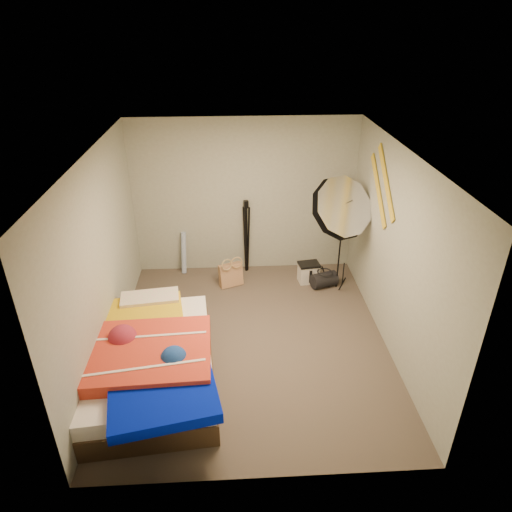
{
  "coord_description": "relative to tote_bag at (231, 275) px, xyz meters",
  "views": [
    {
      "loc": [
        -0.21,
        -4.75,
        3.82
      ],
      "look_at": [
        0.1,
        0.6,
        0.95
      ],
      "focal_mm": 32.0,
      "sensor_mm": 36.0,
      "label": 1
    }
  ],
  "objects": [
    {
      "name": "ceiling",
      "position": [
        0.25,
        -1.42,
        2.32
      ],
      "size": [
        4.0,
        4.0,
        0.0
      ],
      "primitive_type": "plane",
      "rotation": [
        3.14,
        0.0,
        0.0
      ],
      "color": "silver",
      "rests_on": "wall_back"
    },
    {
      "name": "camera_case",
      "position": [
        1.24,
        0.04,
        -0.03
      ],
      "size": [
        0.33,
        0.26,
        0.3
      ],
      "primitive_type": "cube",
      "rotation": [
        0.0,
        0.0,
        0.14
      ],
      "color": "beige",
      "rests_on": "floor"
    },
    {
      "name": "wall_back",
      "position": [
        0.25,
        0.58,
        1.07
      ],
      "size": [
        3.5,
        0.0,
        3.5
      ],
      "primitive_type": "plane",
      "rotation": [
        1.57,
        0.0,
        0.0
      ],
      "color": "#9EA494",
      "rests_on": "floor"
    },
    {
      "name": "tote_bag",
      "position": [
        0.0,
        0.0,
        0.0
      ],
      "size": [
        0.4,
        0.29,
        0.38
      ],
      "primitive_type": "cube",
      "rotation": [
        -0.14,
        0.0,
        0.38
      ],
      "color": "tan",
      "rests_on": "floor"
    },
    {
      "name": "wrapping_roll",
      "position": [
        -0.76,
        0.48,
        0.16
      ],
      "size": [
        0.12,
        0.21,
        0.7
      ],
      "primitive_type": "cylinder",
      "rotation": [
        -0.17,
        0.0,
        -0.23
      ],
      "color": "#5A81BE",
      "rests_on": "floor"
    },
    {
      "name": "floor",
      "position": [
        0.25,
        -1.42,
        -0.18
      ],
      "size": [
        4.0,
        4.0,
        0.0
      ],
      "primitive_type": "plane",
      "color": "brown",
      "rests_on": "ground"
    },
    {
      "name": "bed",
      "position": [
        -0.95,
        -2.08,
        0.12
      ],
      "size": [
        1.72,
        2.38,
        0.61
      ],
      "color": "#483320",
      "rests_on": "floor"
    },
    {
      "name": "duffel_bag",
      "position": [
        1.46,
        -0.12,
        -0.06
      ],
      "size": [
        0.45,
        0.35,
        0.24
      ],
      "primitive_type": "cylinder",
      "rotation": [
        0.0,
        1.57,
        0.32
      ],
      "color": "black",
      "rests_on": "floor"
    },
    {
      "name": "photo_umbrella",
      "position": [
        1.55,
        -0.31,
        1.21
      ],
      "size": [
        1.0,
        0.95,
        1.94
      ],
      "color": "black",
      "rests_on": "floor"
    },
    {
      "name": "wall_left",
      "position": [
        -1.5,
        -1.42,
        1.07
      ],
      "size": [
        0.0,
        4.0,
        4.0
      ],
      "primitive_type": "plane",
      "rotation": [
        1.57,
        0.0,
        1.57
      ],
      "color": "#9EA494",
      "rests_on": "floor"
    },
    {
      "name": "camera_tripod",
      "position": [
        0.27,
        0.46,
        0.53
      ],
      "size": [
        0.08,
        0.08,
        1.24
      ],
      "color": "black",
      "rests_on": "floor"
    },
    {
      "name": "wall_right",
      "position": [
        2.0,
        -1.42,
        1.07
      ],
      "size": [
        0.0,
        4.0,
        4.0
      ],
      "primitive_type": "plane",
      "rotation": [
        1.57,
        0.0,
        -1.57
      ],
      "color": "#9EA494",
      "rests_on": "floor"
    },
    {
      "name": "wall_stripe_upper",
      "position": [
        1.98,
        -0.82,
        1.77
      ],
      "size": [
        0.02,
        0.91,
        0.78
      ],
      "primitive_type": "cube",
      "rotation": [
        0.7,
        0.0,
        0.0
      ],
      "color": "gold",
      "rests_on": "wall_right"
    },
    {
      "name": "wall_stripe_lower",
      "position": [
        1.98,
        -0.57,
        1.57
      ],
      "size": [
        0.02,
        0.91,
        0.78
      ],
      "primitive_type": "cube",
      "rotation": [
        0.7,
        0.0,
        0.0
      ],
      "color": "gold",
      "rests_on": "wall_right"
    },
    {
      "name": "wall_front",
      "position": [
        0.25,
        -3.42,
        1.07
      ],
      "size": [
        3.5,
        0.0,
        3.5
      ],
      "primitive_type": "plane",
      "rotation": [
        -1.57,
        0.0,
        0.0
      ],
      "color": "#9EA494",
      "rests_on": "floor"
    }
  ]
}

